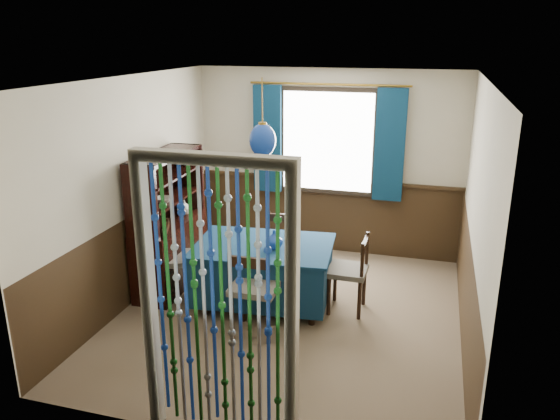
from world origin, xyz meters
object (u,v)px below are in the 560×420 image
(chair_far, at_px, (281,245))
(chair_left, at_px, (182,259))
(chair_right, at_px, (350,271))
(pendant_lamp, at_px, (263,140))
(chair_near, at_px, (254,289))
(bowl_shelf, at_px, (164,199))
(vase_sideboard, at_px, (184,206))
(vase_table, at_px, (274,240))
(sideboard, at_px, (169,241))
(dining_table, at_px, (264,270))

(chair_far, height_order, chair_left, chair_left)
(chair_right, height_order, pendant_lamp, pendant_lamp)
(chair_near, distance_m, bowl_shelf, 1.56)
(chair_near, bearing_deg, bowl_shelf, 152.50)
(pendant_lamp, bearing_deg, chair_far, 91.06)
(bowl_shelf, bearing_deg, chair_far, 32.25)
(vase_sideboard, bearing_deg, chair_far, 11.62)
(vase_sideboard, bearing_deg, pendant_lamp, -22.56)
(bowl_shelf, height_order, vase_sideboard, bowl_shelf)
(chair_right, distance_m, vase_table, 0.89)
(chair_near, bearing_deg, pendant_lamp, 97.92)
(pendant_lamp, xyz_separation_m, vase_table, (0.14, -0.07, -1.06))
(vase_table, bearing_deg, sideboard, 170.34)
(chair_near, distance_m, chair_left, 1.18)
(vase_table, height_order, vase_sideboard, vase_sideboard)
(chair_near, xyz_separation_m, vase_sideboard, (-1.27, 1.12, 0.42))
(dining_table, xyz_separation_m, bowl_shelf, (-1.17, -0.01, 0.72))
(chair_right, bearing_deg, sideboard, 89.50)
(pendant_lamp, height_order, bowl_shelf, pendant_lamp)
(chair_far, distance_m, pendant_lamp, 1.60)
(pendant_lamp, relative_size, vase_sideboard, 4.15)
(sideboard, distance_m, pendant_lamp, 1.80)
(sideboard, distance_m, vase_table, 1.41)
(chair_far, height_order, vase_table, vase_table)
(chair_left, height_order, chair_right, chair_left)
(vase_table, bearing_deg, dining_table, 154.77)
(chair_near, xyz_separation_m, chair_left, (-1.05, 0.54, -0.01))
(vase_sideboard, bearing_deg, dining_table, -22.56)
(dining_table, relative_size, vase_table, 8.67)
(vase_sideboard, bearing_deg, chair_right, -9.69)
(dining_table, xyz_separation_m, vase_sideboard, (-1.17, 0.49, 0.49))
(chair_right, bearing_deg, chair_far, 58.54)
(bowl_shelf, distance_m, vase_sideboard, 0.54)
(chair_far, xyz_separation_m, pendant_lamp, (0.01, -0.72, 1.43))
(pendant_lamp, bearing_deg, dining_table, 90.00)
(vase_table, bearing_deg, bowl_shelf, 177.39)
(sideboard, relative_size, vase_table, 8.90)
(chair_far, distance_m, vase_table, 0.88)
(chair_far, bearing_deg, bowl_shelf, 24.30)
(sideboard, xyz_separation_m, bowl_shelf, (0.06, -0.17, 0.57))
(chair_far, xyz_separation_m, vase_sideboard, (-1.16, -0.24, 0.47))
(sideboard, bearing_deg, chair_right, -2.54)
(chair_far, bearing_deg, vase_sideboard, 3.67)
(chair_left, height_order, pendant_lamp, pendant_lamp)
(chair_far, bearing_deg, chair_right, 139.99)
(chair_near, relative_size, chair_right, 1.07)
(vase_sideboard, bearing_deg, chair_left, -69.23)
(dining_table, distance_m, vase_table, 0.42)
(sideboard, bearing_deg, vase_sideboard, 77.94)
(chair_right, xyz_separation_m, pendant_lamp, (-0.94, -0.13, 1.41))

